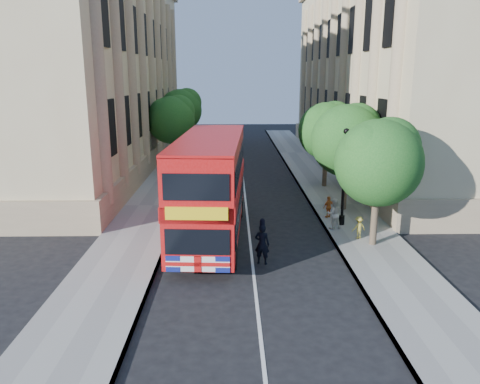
{
  "coord_description": "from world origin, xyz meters",
  "views": [
    {
      "loc": [
        -0.86,
        -17.82,
        7.91
      ],
      "look_at": [
        -0.48,
        4.56,
        2.3
      ],
      "focal_mm": 35.0,
      "sensor_mm": 36.0,
      "label": 1
    }
  ],
  "objects_px": {
    "lamp_post": "(344,181)",
    "woman_pedestrian": "(334,214)",
    "double_decker_bus": "(211,184)",
    "police_constable": "(262,244)",
    "box_van": "(205,166)"
  },
  "relations": [
    {
      "from": "box_van",
      "to": "woman_pedestrian",
      "type": "xyz_separation_m",
      "value": [
        7.31,
        -11.02,
        -0.39
      ]
    },
    {
      "from": "box_van",
      "to": "police_constable",
      "type": "relative_size",
      "value": 2.73
    },
    {
      "from": "box_van",
      "to": "woman_pedestrian",
      "type": "height_order",
      "value": "box_van"
    },
    {
      "from": "double_decker_bus",
      "to": "police_constable",
      "type": "relative_size",
      "value": 6.14
    },
    {
      "from": "police_constable",
      "to": "woman_pedestrian",
      "type": "xyz_separation_m",
      "value": [
        3.99,
        4.33,
        0.04
      ]
    },
    {
      "from": "double_decker_bus",
      "to": "police_constable",
      "type": "xyz_separation_m",
      "value": [
        2.31,
        -3.33,
        -1.86
      ]
    },
    {
      "from": "double_decker_bus",
      "to": "woman_pedestrian",
      "type": "height_order",
      "value": "double_decker_bus"
    },
    {
      "from": "box_van",
      "to": "double_decker_bus",
      "type": "bearing_deg",
      "value": -80.21
    },
    {
      "from": "lamp_post",
      "to": "woman_pedestrian",
      "type": "xyz_separation_m",
      "value": [
        -0.6,
        -0.67,
        -1.58
      ]
    },
    {
      "from": "lamp_post",
      "to": "box_van",
      "type": "distance_m",
      "value": 13.08
    },
    {
      "from": "double_decker_bus",
      "to": "police_constable",
      "type": "bearing_deg",
      "value": -52.04
    },
    {
      "from": "lamp_post",
      "to": "woman_pedestrian",
      "type": "distance_m",
      "value": 1.82
    },
    {
      "from": "police_constable",
      "to": "woman_pedestrian",
      "type": "height_order",
      "value": "police_constable"
    },
    {
      "from": "lamp_post",
      "to": "woman_pedestrian",
      "type": "height_order",
      "value": "lamp_post"
    },
    {
      "from": "double_decker_bus",
      "to": "box_van",
      "type": "height_order",
      "value": "double_decker_bus"
    }
  ]
}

